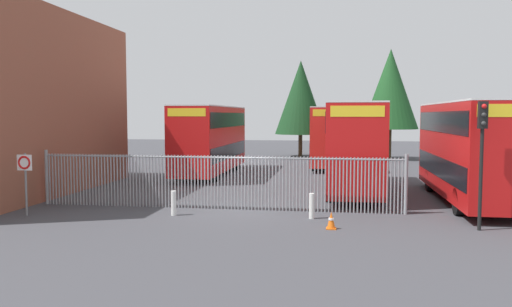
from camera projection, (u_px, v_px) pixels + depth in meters
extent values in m
plane|color=#3D3D42|center=(267.00, 184.00, 28.86)|extent=(100.00, 100.00, 0.00)
cylinder|color=gray|center=(47.00, 179.00, 22.22)|extent=(0.06, 0.06, 2.20)
cylinder|color=gray|center=(50.00, 179.00, 22.20)|extent=(0.06, 0.06, 2.20)
cylinder|color=gray|center=(53.00, 179.00, 22.18)|extent=(0.06, 0.06, 2.20)
cylinder|color=gray|center=(56.00, 179.00, 22.16)|extent=(0.06, 0.06, 2.20)
cylinder|color=gray|center=(59.00, 179.00, 22.13)|extent=(0.06, 0.06, 2.20)
cylinder|color=gray|center=(62.00, 179.00, 22.11)|extent=(0.06, 0.06, 2.20)
cylinder|color=gray|center=(65.00, 179.00, 22.09)|extent=(0.06, 0.06, 2.20)
cylinder|color=gray|center=(68.00, 179.00, 22.07)|extent=(0.06, 0.06, 2.20)
cylinder|color=gray|center=(71.00, 179.00, 22.05)|extent=(0.06, 0.06, 2.20)
cylinder|color=gray|center=(74.00, 179.00, 22.02)|extent=(0.06, 0.06, 2.20)
cylinder|color=gray|center=(77.00, 179.00, 22.00)|extent=(0.06, 0.06, 2.20)
cylinder|color=gray|center=(80.00, 179.00, 21.98)|extent=(0.06, 0.06, 2.20)
cylinder|color=gray|center=(83.00, 179.00, 21.96)|extent=(0.06, 0.06, 2.20)
cylinder|color=gray|center=(86.00, 180.00, 21.94)|extent=(0.06, 0.06, 2.20)
cylinder|color=gray|center=(89.00, 180.00, 21.92)|extent=(0.06, 0.06, 2.20)
cylinder|color=gray|center=(93.00, 180.00, 21.89)|extent=(0.06, 0.06, 2.20)
cylinder|color=gray|center=(96.00, 180.00, 21.87)|extent=(0.06, 0.06, 2.20)
cylinder|color=gray|center=(99.00, 180.00, 21.85)|extent=(0.06, 0.06, 2.20)
cylinder|color=gray|center=(102.00, 180.00, 21.83)|extent=(0.06, 0.06, 2.20)
cylinder|color=gray|center=(105.00, 180.00, 21.81)|extent=(0.06, 0.06, 2.20)
cylinder|color=gray|center=(108.00, 180.00, 21.78)|extent=(0.06, 0.06, 2.20)
cylinder|color=gray|center=(111.00, 180.00, 21.76)|extent=(0.06, 0.06, 2.20)
cylinder|color=gray|center=(114.00, 180.00, 21.74)|extent=(0.06, 0.06, 2.20)
cylinder|color=gray|center=(117.00, 180.00, 21.72)|extent=(0.06, 0.06, 2.20)
cylinder|color=gray|center=(121.00, 180.00, 21.70)|extent=(0.06, 0.06, 2.20)
cylinder|color=gray|center=(124.00, 180.00, 21.68)|extent=(0.06, 0.06, 2.20)
cylinder|color=gray|center=(127.00, 180.00, 21.65)|extent=(0.06, 0.06, 2.20)
cylinder|color=gray|center=(130.00, 180.00, 21.63)|extent=(0.06, 0.06, 2.20)
cylinder|color=gray|center=(133.00, 181.00, 21.61)|extent=(0.06, 0.06, 2.20)
cylinder|color=gray|center=(136.00, 181.00, 21.59)|extent=(0.06, 0.06, 2.20)
cylinder|color=gray|center=(140.00, 181.00, 21.57)|extent=(0.06, 0.06, 2.20)
cylinder|color=gray|center=(143.00, 181.00, 21.54)|extent=(0.06, 0.06, 2.20)
cylinder|color=gray|center=(146.00, 181.00, 21.52)|extent=(0.06, 0.06, 2.20)
cylinder|color=gray|center=(149.00, 181.00, 21.50)|extent=(0.06, 0.06, 2.20)
cylinder|color=gray|center=(152.00, 181.00, 21.48)|extent=(0.06, 0.06, 2.20)
cylinder|color=gray|center=(156.00, 181.00, 21.46)|extent=(0.06, 0.06, 2.20)
cylinder|color=gray|center=(159.00, 181.00, 21.44)|extent=(0.06, 0.06, 2.20)
cylinder|color=gray|center=(162.00, 181.00, 21.41)|extent=(0.06, 0.06, 2.20)
cylinder|color=gray|center=(165.00, 181.00, 21.39)|extent=(0.06, 0.06, 2.20)
cylinder|color=gray|center=(169.00, 181.00, 21.37)|extent=(0.06, 0.06, 2.20)
cylinder|color=gray|center=(172.00, 181.00, 21.35)|extent=(0.06, 0.06, 2.20)
cylinder|color=gray|center=(175.00, 181.00, 21.33)|extent=(0.06, 0.06, 2.20)
cylinder|color=gray|center=(178.00, 181.00, 21.30)|extent=(0.06, 0.06, 2.20)
cylinder|color=gray|center=(182.00, 182.00, 21.28)|extent=(0.06, 0.06, 2.20)
cylinder|color=gray|center=(185.00, 182.00, 21.26)|extent=(0.06, 0.06, 2.20)
cylinder|color=gray|center=(188.00, 182.00, 21.24)|extent=(0.06, 0.06, 2.20)
cylinder|color=gray|center=(192.00, 182.00, 21.22)|extent=(0.06, 0.06, 2.20)
cylinder|color=gray|center=(195.00, 182.00, 21.19)|extent=(0.06, 0.06, 2.20)
cylinder|color=gray|center=(198.00, 182.00, 21.17)|extent=(0.06, 0.06, 2.20)
cylinder|color=gray|center=(201.00, 182.00, 21.15)|extent=(0.06, 0.06, 2.20)
cylinder|color=gray|center=(205.00, 182.00, 21.13)|extent=(0.06, 0.06, 2.20)
cylinder|color=gray|center=(208.00, 182.00, 21.11)|extent=(0.06, 0.06, 2.20)
cylinder|color=gray|center=(211.00, 182.00, 21.09)|extent=(0.06, 0.06, 2.20)
cylinder|color=gray|center=(215.00, 182.00, 21.06)|extent=(0.06, 0.06, 2.20)
cylinder|color=gray|center=(218.00, 182.00, 21.04)|extent=(0.06, 0.06, 2.20)
cylinder|color=gray|center=(221.00, 182.00, 21.02)|extent=(0.06, 0.06, 2.20)
cylinder|color=gray|center=(225.00, 182.00, 21.00)|extent=(0.06, 0.06, 2.20)
cylinder|color=gray|center=(228.00, 183.00, 20.98)|extent=(0.06, 0.06, 2.20)
cylinder|color=gray|center=(232.00, 183.00, 20.95)|extent=(0.06, 0.06, 2.20)
cylinder|color=gray|center=(235.00, 183.00, 20.93)|extent=(0.06, 0.06, 2.20)
cylinder|color=gray|center=(238.00, 183.00, 20.91)|extent=(0.06, 0.06, 2.20)
cylinder|color=gray|center=(242.00, 183.00, 20.89)|extent=(0.06, 0.06, 2.20)
cylinder|color=gray|center=(245.00, 183.00, 20.87)|extent=(0.06, 0.06, 2.20)
cylinder|color=gray|center=(248.00, 183.00, 20.85)|extent=(0.06, 0.06, 2.20)
cylinder|color=gray|center=(252.00, 183.00, 20.82)|extent=(0.06, 0.06, 2.20)
cylinder|color=gray|center=(255.00, 183.00, 20.80)|extent=(0.06, 0.06, 2.20)
cylinder|color=gray|center=(259.00, 183.00, 20.78)|extent=(0.06, 0.06, 2.20)
cylinder|color=gray|center=(262.00, 183.00, 20.76)|extent=(0.06, 0.06, 2.20)
cylinder|color=gray|center=(266.00, 183.00, 20.74)|extent=(0.06, 0.06, 2.20)
cylinder|color=gray|center=(269.00, 183.00, 20.71)|extent=(0.06, 0.06, 2.20)
cylinder|color=gray|center=(273.00, 183.00, 20.69)|extent=(0.06, 0.06, 2.20)
cylinder|color=gray|center=(276.00, 183.00, 20.67)|extent=(0.06, 0.06, 2.20)
cylinder|color=gray|center=(280.00, 184.00, 20.65)|extent=(0.06, 0.06, 2.20)
cylinder|color=gray|center=(283.00, 184.00, 20.63)|extent=(0.06, 0.06, 2.20)
cylinder|color=gray|center=(286.00, 184.00, 20.61)|extent=(0.06, 0.06, 2.20)
cylinder|color=gray|center=(290.00, 184.00, 20.58)|extent=(0.06, 0.06, 2.20)
cylinder|color=gray|center=(293.00, 184.00, 20.56)|extent=(0.06, 0.06, 2.20)
cylinder|color=gray|center=(297.00, 184.00, 20.54)|extent=(0.06, 0.06, 2.20)
cylinder|color=gray|center=(301.00, 184.00, 20.52)|extent=(0.06, 0.06, 2.20)
cylinder|color=gray|center=(304.00, 184.00, 20.50)|extent=(0.06, 0.06, 2.20)
cylinder|color=gray|center=(308.00, 184.00, 20.47)|extent=(0.06, 0.06, 2.20)
cylinder|color=gray|center=(311.00, 184.00, 20.45)|extent=(0.06, 0.06, 2.20)
cylinder|color=gray|center=(315.00, 184.00, 20.43)|extent=(0.06, 0.06, 2.20)
cylinder|color=gray|center=(318.00, 184.00, 20.41)|extent=(0.06, 0.06, 2.20)
cylinder|color=gray|center=(322.00, 184.00, 20.39)|extent=(0.06, 0.06, 2.20)
cylinder|color=gray|center=(325.00, 185.00, 20.37)|extent=(0.06, 0.06, 2.20)
cylinder|color=gray|center=(329.00, 185.00, 20.34)|extent=(0.06, 0.06, 2.20)
cylinder|color=gray|center=(333.00, 185.00, 20.32)|extent=(0.06, 0.06, 2.20)
cylinder|color=gray|center=(336.00, 185.00, 20.30)|extent=(0.06, 0.06, 2.20)
cylinder|color=gray|center=(340.00, 185.00, 20.28)|extent=(0.06, 0.06, 2.20)
cylinder|color=gray|center=(343.00, 185.00, 20.26)|extent=(0.06, 0.06, 2.20)
cylinder|color=gray|center=(347.00, 185.00, 20.23)|extent=(0.06, 0.06, 2.20)
cylinder|color=gray|center=(351.00, 185.00, 20.21)|extent=(0.06, 0.06, 2.20)
cylinder|color=gray|center=(354.00, 185.00, 20.19)|extent=(0.06, 0.06, 2.20)
cylinder|color=gray|center=(358.00, 185.00, 20.17)|extent=(0.06, 0.06, 2.20)
cylinder|color=gray|center=(361.00, 185.00, 20.15)|extent=(0.06, 0.06, 2.20)
cylinder|color=gray|center=(365.00, 185.00, 20.13)|extent=(0.06, 0.06, 2.20)
cylinder|color=gray|center=(369.00, 185.00, 20.10)|extent=(0.06, 0.06, 2.20)
cylinder|color=gray|center=(372.00, 185.00, 20.08)|extent=(0.06, 0.06, 2.20)
cylinder|color=gray|center=(376.00, 186.00, 20.06)|extent=(0.06, 0.06, 2.20)
cylinder|color=gray|center=(380.00, 186.00, 20.04)|extent=(0.06, 0.06, 2.20)
cylinder|color=gray|center=(384.00, 186.00, 20.02)|extent=(0.06, 0.06, 2.20)
cylinder|color=gray|center=(387.00, 186.00, 19.99)|extent=(0.06, 0.06, 2.20)
cylinder|color=gray|center=(391.00, 186.00, 19.97)|extent=(0.06, 0.06, 2.20)
cylinder|color=gray|center=(395.00, 186.00, 19.95)|extent=(0.06, 0.06, 2.20)
cylinder|color=gray|center=(398.00, 186.00, 19.93)|extent=(0.06, 0.06, 2.20)
cylinder|color=gray|center=(402.00, 186.00, 19.91)|extent=(0.06, 0.06, 2.20)
cylinder|color=gray|center=(406.00, 186.00, 19.89)|extent=(0.06, 0.06, 2.20)
cylinder|color=gray|center=(216.00, 157.00, 20.98)|extent=(15.04, 0.07, 0.07)
cylinder|color=gray|center=(47.00, 177.00, 22.22)|extent=(0.14, 0.14, 2.35)
cylinder|color=gray|center=(406.00, 184.00, 19.88)|extent=(0.14, 0.14, 2.35)
cube|color=red|center=(468.00, 149.00, 22.72)|extent=(2.50, 10.80, 4.00)
cube|color=black|center=(468.00, 167.00, 22.78)|extent=(2.54, 10.37, 0.90)
cube|color=black|center=(469.00, 122.00, 22.63)|extent=(2.54, 10.37, 0.90)
cube|color=yellow|center=(510.00, 110.00, 17.33)|extent=(2.12, 0.12, 0.44)
cube|color=silver|center=(470.00, 103.00, 22.57)|extent=(2.50, 10.80, 0.08)
cylinder|color=black|center=(459.00, 202.00, 19.73)|extent=(0.30, 1.04, 1.04)
cylinder|color=black|center=(430.00, 181.00, 25.95)|extent=(0.30, 1.04, 1.04)
cylinder|color=black|center=(475.00, 182.00, 25.61)|extent=(0.30, 1.04, 1.04)
cube|color=red|center=(353.00, 145.00, 25.85)|extent=(2.50, 10.80, 4.00)
cube|color=black|center=(353.00, 161.00, 25.91)|extent=(2.54, 10.37, 0.90)
cube|color=black|center=(353.00, 121.00, 25.76)|extent=(2.54, 10.37, 0.90)
cube|color=yellow|center=(357.00, 111.00, 20.46)|extent=(2.12, 0.12, 0.44)
cube|color=silver|center=(353.00, 104.00, 25.70)|extent=(2.50, 10.80, 0.08)
cylinder|color=black|center=(329.00, 190.00, 22.86)|extent=(0.30, 1.04, 1.04)
cylinder|color=black|center=(380.00, 191.00, 22.52)|extent=(0.30, 1.04, 1.04)
cylinder|color=black|center=(331.00, 174.00, 29.09)|extent=(0.30, 1.04, 1.04)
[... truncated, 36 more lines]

